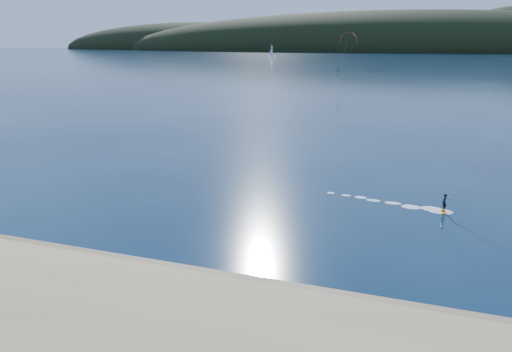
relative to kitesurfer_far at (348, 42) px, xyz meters
The scene contains 5 objects.
ground 199.80m from the kitesurfer_far, 83.77° to the right, with size 1800.00×1800.00×0.00m, color #071A36.
wet_sand 195.34m from the kitesurfer_far, 83.62° to the right, with size 220.00×2.50×0.10m.
headland 547.72m from the kitesurfer_far, 87.67° to the left, with size 1200.00×310.00×140.00m.
kitesurfer_far is the anchor object (origin of this frame).
sailboat 217.38m from the kitesurfer_far, 116.50° to the left, with size 8.05×5.04×11.23m.
Camera 1 is at (14.17, -19.25, 13.51)m, focal length 34.62 mm.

